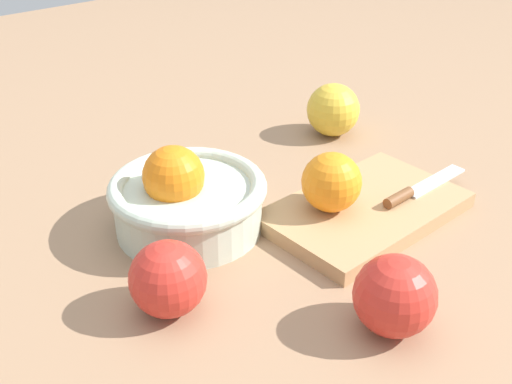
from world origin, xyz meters
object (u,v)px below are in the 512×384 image
at_px(bowl, 186,199).
at_px(cutting_board, 365,210).
at_px(knife, 415,190).
at_px(orange_on_board, 332,182).
at_px(apple_back_right, 333,110).
at_px(apple_mid_left, 168,279).
at_px(apple_front_left, 395,296).

relative_size(bowl, cutting_board, 0.76).
relative_size(cutting_board, knife, 1.60).
distance_m(orange_on_board, apple_back_right, 0.25).
bearing_deg(orange_on_board, apple_mid_left, -175.15).
bearing_deg(cutting_board, orange_on_board, 155.64).
height_order(bowl, apple_mid_left, bowl).
bearing_deg(orange_on_board, apple_back_right, 45.72).
relative_size(orange_on_board, apple_front_left, 0.90).
distance_m(knife, apple_front_left, 0.24).
bearing_deg(bowl, apple_front_left, -77.07).
relative_size(bowl, apple_front_left, 2.33).
bearing_deg(apple_front_left, knife, 35.21).
distance_m(cutting_board, apple_back_right, 0.24).
height_order(cutting_board, apple_front_left, apple_front_left).
bearing_deg(knife, bowl, 151.88).
height_order(orange_on_board, apple_mid_left, orange_on_board).
bearing_deg(apple_front_left, orange_on_board, 64.73).
relative_size(orange_on_board, apple_back_right, 0.89).
bearing_deg(apple_mid_left, cutting_board, 0.19).
height_order(cutting_board, apple_back_right, apple_back_right).
bearing_deg(knife, apple_back_right, 72.94).
bearing_deg(knife, apple_front_left, -144.79).
distance_m(apple_back_right, apple_front_left, 0.44).
bearing_deg(apple_mid_left, bowl, 50.66).
relative_size(bowl, orange_on_board, 2.59).
height_order(bowl, knife, bowl).
bearing_deg(apple_mid_left, knife, -3.31).
height_order(orange_on_board, apple_back_right, orange_on_board).
distance_m(bowl, apple_back_right, 0.33).
distance_m(orange_on_board, apple_front_left, 0.20).
bearing_deg(apple_front_left, cutting_board, 51.20).
relative_size(knife, apple_front_left, 1.92).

